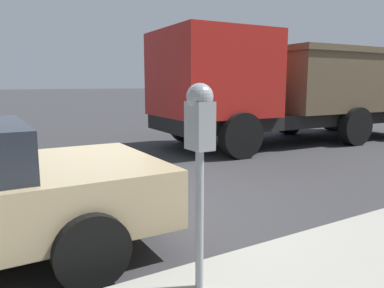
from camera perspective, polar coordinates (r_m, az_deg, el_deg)
ground_plane at (r=5.29m, az=-12.58°, el=-9.45°), size 220.00×220.00×0.00m
parking_meter at (r=2.64m, az=1.18°, el=1.46°), size 0.21×0.19×1.52m
dump_truck at (r=11.24m, az=16.04°, el=8.50°), size 3.17×8.60×2.93m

